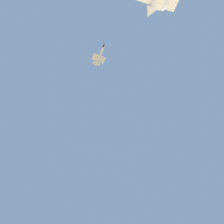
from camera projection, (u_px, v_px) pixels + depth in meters
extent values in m
cone|color=white|center=(150.00, 12.00, 96.60)|extent=(7.54, 7.30, 5.76)
cylinder|color=#999EA3|center=(99.00, 56.00, 126.09)|extent=(7.62, 12.10, 1.50)
cone|color=black|center=(104.00, 45.00, 121.55)|extent=(2.28, 2.48, 1.50)
cube|color=#999EA3|center=(99.00, 58.00, 126.84)|extent=(9.13, 7.73, 0.24)
cube|color=#999EA3|center=(96.00, 62.00, 130.88)|extent=(1.34, 2.20, 2.60)
cube|color=#999EA3|center=(96.00, 63.00, 129.56)|extent=(5.17, 4.08, 0.20)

